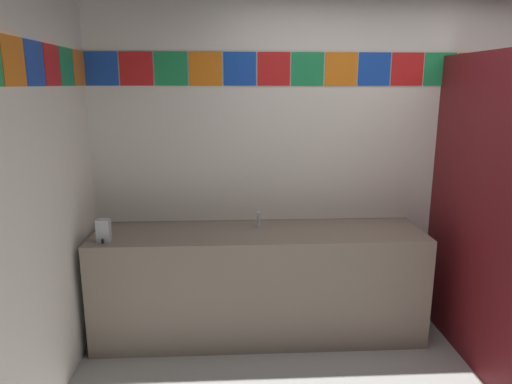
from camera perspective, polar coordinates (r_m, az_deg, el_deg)
The scene contains 5 objects.
wall_back at distance 3.83m, azimuth 15.40°, elevation 4.59°, with size 4.55×0.09×2.67m.
vanity_counter at distance 3.58m, azimuth 0.34°, elevation -11.04°, with size 2.43×0.60×0.82m.
faucet_center at distance 3.50m, azimuth 0.27°, elevation -3.56°, with size 0.04×0.10×0.14m.
soap_dispenser at distance 3.35m, azimuth -18.22°, elevation -4.56°, with size 0.09×0.09×0.16m.
toilet at distance 4.13m, azimuth 28.58°, elevation -10.97°, with size 0.39×0.49×0.74m.
Camera 1 is at (-1.21, -2.04, 1.88)m, focal length 32.56 mm.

